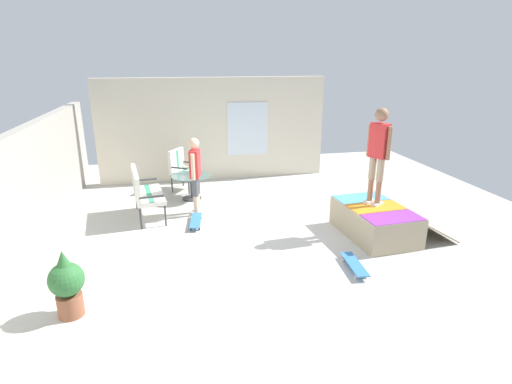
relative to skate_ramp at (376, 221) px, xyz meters
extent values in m
cube|color=beige|center=(0.57, 2.03, -0.33)|extent=(12.00, 12.00, 0.10)
cube|color=#9E998E|center=(0.57, 6.03, 0.75)|extent=(9.00, 0.20, 2.07)
cube|color=beige|center=(4.37, 2.53, 1.06)|extent=(0.20, 6.00, 2.69)
cube|color=silver|center=(4.26, 1.63, 1.07)|extent=(0.03, 1.10, 1.40)
cube|color=tan|center=(0.00, 0.03, -0.01)|extent=(1.68, 1.15, 0.56)
cube|color=purple|center=(-0.54, -0.01, 0.28)|extent=(0.59, 1.03, 0.01)
cube|color=orange|center=(0.00, 0.03, 0.28)|extent=(0.59, 1.03, 0.01)
cube|color=#4C99D8|center=(0.53, 0.08, 0.28)|extent=(0.59, 1.03, 0.01)
cylinder|color=#B2B2B7|center=(-0.04, 0.53, 0.25)|extent=(1.54, 0.17, 0.05)
cube|color=tan|center=(0.06, -0.83, -0.03)|extent=(1.62, 0.91, 0.46)
cylinder|color=#38383D|center=(1.23, 3.84, -0.06)|extent=(0.04, 0.04, 0.44)
cylinder|color=#38383D|center=(2.39, 4.01, -0.06)|extent=(0.04, 0.04, 0.44)
cylinder|color=#38383D|center=(1.16, 4.31, -0.06)|extent=(0.04, 0.04, 0.44)
cylinder|color=#38383D|center=(2.32, 4.47, -0.06)|extent=(0.04, 0.04, 0.44)
cube|color=silver|center=(1.78, 4.16, 0.20)|extent=(1.32, 0.72, 0.08)
cube|color=#338C66|center=(1.78, 4.16, 0.24)|extent=(1.21, 0.27, 0.00)
cube|color=silver|center=(1.74, 4.39, 0.49)|extent=(1.25, 0.26, 0.50)
cube|color=#338C66|center=(1.74, 4.39, 0.49)|extent=(0.11, 0.10, 0.46)
cube|color=#38383D|center=(1.18, 4.07, 0.36)|extent=(0.11, 0.47, 0.04)
cube|color=#38383D|center=(2.37, 4.24, 0.36)|extent=(0.11, 0.47, 0.04)
cylinder|color=#38383D|center=(3.12, 3.30, -0.06)|extent=(0.04, 0.04, 0.44)
cylinder|color=#38383D|center=(3.58, 3.02, -0.06)|extent=(0.04, 0.04, 0.44)
cylinder|color=#38383D|center=(3.36, 3.70, -0.06)|extent=(0.04, 0.04, 0.44)
cylinder|color=#38383D|center=(3.83, 3.42, -0.06)|extent=(0.04, 0.04, 0.44)
cube|color=silver|center=(3.47, 3.36, 0.20)|extent=(0.82, 0.79, 0.08)
cube|color=#338C66|center=(3.47, 3.36, 0.24)|extent=(0.55, 0.39, 0.00)
cube|color=silver|center=(3.60, 3.56, 0.49)|extent=(0.57, 0.39, 0.50)
cube|color=#338C66|center=(3.60, 3.56, 0.49)|extent=(0.13, 0.12, 0.46)
cube|color=#38383D|center=(3.23, 3.51, 0.36)|extent=(0.28, 0.42, 0.04)
cube|color=#38383D|center=(3.72, 3.21, 0.36)|extent=(0.28, 0.42, 0.04)
cylinder|color=#38383D|center=(2.75, 3.26, -0.01)|extent=(0.06, 0.06, 0.55)
cylinder|color=#38383D|center=(2.75, 3.26, -0.27)|extent=(0.44, 0.44, 0.03)
cylinder|color=#4C6660|center=(2.75, 3.26, 0.28)|extent=(0.90, 0.90, 0.02)
cube|color=silver|center=(1.67, 3.22, -0.26)|extent=(0.17, 0.26, 0.05)
cylinder|color=beige|center=(1.67, 3.22, -0.04)|extent=(0.10, 0.10, 0.38)
cylinder|color=#4C4C51|center=(1.67, 3.22, 0.34)|extent=(0.13, 0.13, 0.38)
cube|color=silver|center=(1.84, 3.17, -0.26)|extent=(0.17, 0.26, 0.05)
cylinder|color=beige|center=(1.84, 3.17, -0.04)|extent=(0.10, 0.10, 0.38)
cylinder|color=#4C4C51|center=(1.84, 3.17, 0.34)|extent=(0.13, 0.13, 0.38)
cube|color=red|center=(1.76, 3.20, 0.82)|extent=(0.36, 0.26, 0.57)
sphere|color=beige|center=(1.76, 3.20, 1.24)|extent=(0.22, 0.22, 0.22)
cylinder|color=beige|center=(1.56, 3.25, 0.80)|extent=(0.08, 0.08, 0.54)
cylinder|color=beige|center=(1.95, 3.14, 0.80)|extent=(0.08, 0.08, 0.54)
cube|color=silver|center=(0.06, -0.02, 0.31)|extent=(0.21, 0.26, 0.05)
cylinder|color=#9E7051|center=(0.06, -0.02, 0.55)|extent=(0.10, 0.10, 0.42)
cylinder|color=tan|center=(0.06, -0.02, 0.96)|extent=(0.13, 0.13, 0.42)
cube|color=silver|center=(0.21, 0.06, 0.31)|extent=(0.21, 0.26, 0.05)
cylinder|color=#9E7051|center=(0.21, 0.06, 0.55)|extent=(0.10, 0.10, 0.42)
cylinder|color=tan|center=(0.21, 0.06, 0.96)|extent=(0.13, 0.13, 0.42)
cube|color=red|center=(0.14, 0.02, 1.48)|extent=(0.37, 0.31, 0.62)
sphere|color=#9E7051|center=(0.14, 0.02, 1.94)|extent=(0.24, 0.24, 0.24)
cylinder|color=#9E7051|center=(-0.04, -0.07, 1.46)|extent=(0.08, 0.08, 0.59)
cylinder|color=#9E7051|center=(0.31, 0.11, 1.46)|extent=(0.08, 0.08, 0.59)
cube|color=#3372B2|center=(1.18, 3.26, -0.19)|extent=(0.82, 0.30, 0.02)
cylinder|color=#333333|center=(1.44, 3.14, -0.26)|extent=(0.06, 0.04, 0.06)
cylinder|color=#333333|center=(1.46, 3.30, -0.26)|extent=(0.06, 0.04, 0.06)
cylinder|color=#333333|center=(0.89, 3.22, -0.26)|extent=(0.06, 0.04, 0.06)
cylinder|color=#333333|center=(0.91, 3.37, -0.26)|extent=(0.06, 0.04, 0.06)
cube|color=#3372B2|center=(-1.13, 0.93, -0.19)|extent=(0.81, 0.26, 0.02)
cylinder|color=silver|center=(-0.85, 0.83, -0.26)|extent=(0.06, 0.03, 0.06)
cylinder|color=silver|center=(-0.84, 0.99, -0.26)|extent=(0.06, 0.03, 0.06)
cylinder|color=silver|center=(-1.41, 0.88, -0.26)|extent=(0.06, 0.03, 0.06)
cylinder|color=silver|center=(-1.40, 1.04, -0.26)|extent=(0.06, 0.03, 0.06)
cylinder|color=brown|center=(-1.50, 5.02, -0.13)|extent=(0.32, 0.32, 0.30)
sphere|color=#2D6B33|center=(-1.50, 5.02, 0.24)|extent=(0.44, 0.44, 0.44)
cone|color=#2D6B33|center=(-1.50, 5.02, 0.50)|extent=(0.24, 0.24, 0.28)
camera|label=1|loc=(-6.33, 3.58, 2.88)|focal=28.29mm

